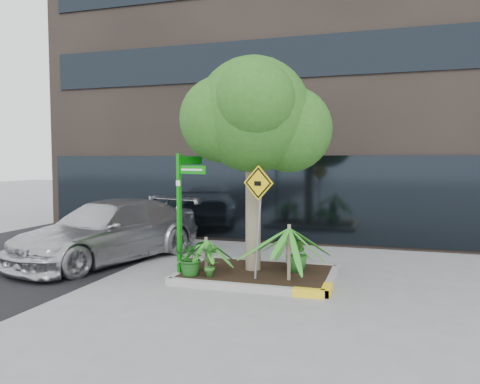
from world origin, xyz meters
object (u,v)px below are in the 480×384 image
(parked_car, at_px, (109,231))
(street_sign_post, at_px, (183,202))
(cattle_sign, at_px, (258,202))
(tree, at_px, (253,115))

(parked_car, distance_m, street_sign_post, 2.95)
(street_sign_post, bearing_deg, cattle_sign, 18.74)
(street_sign_post, bearing_deg, parked_car, 174.98)
(parked_car, distance_m, cattle_sign, 4.50)
(tree, height_order, parked_car, tree)
(parked_car, height_order, street_sign_post, street_sign_post)
(parked_car, bearing_deg, tree, 11.66)
(street_sign_post, height_order, cattle_sign, street_sign_post)
(parked_car, height_order, cattle_sign, cattle_sign)
(street_sign_post, relative_size, cattle_sign, 1.17)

